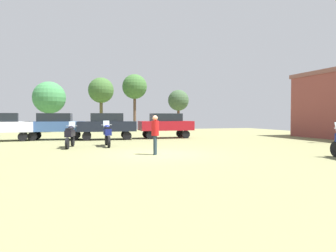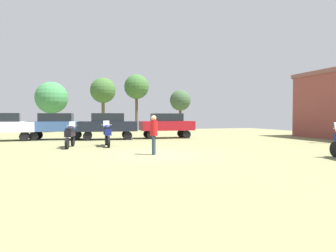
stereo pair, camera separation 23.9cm
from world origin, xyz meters
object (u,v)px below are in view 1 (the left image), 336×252
(car_3, at_px, (0,125))
(motorcycle_4, at_px, (70,135))
(motorcycle_2, at_px, (107,134))
(tree_4, at_px, (101,91))
(car_1, at_px, (166,124))
(person_1, at_px, (155,132))
(tree_5, at_px, (178,101))
(tree_2, at_px, (49,98))
(car_2, at_px, (55,124))
(tree_3, at_px, (135,87))
(car_4, at_px, (107,124))

(car_3, bearing_deg, motorcycle_4, -148.64)
(motorcycle_2, bearing_deg, tree_4, 86.77)
(car_1, height_order, person_1, car_1)
(motorcycle_4, distance_m, tree_5, 21.95)
(tree_2, relative_size, tree_4, 0.91)
(motorcycle_2, relative_size, person_1, 1.26)
(car_2, bearing_deg, tree_3, -29.93)
(motorcycle_4, height_order, person_1, person_1)
(motorcycle_4, xyz_separation_m, person_1, (3.73, -4.40, 0.34))
(car_3, relative_size, tree_2, 0.79)
(motorcycle_2, xyz_separation_m, tree_3, (5.35, 18.16, 4.63))
(tree_3, height_order, tree_5, tree_3)
(tree_4, relative_size, tree_5, 1.22)
(car_1, xyz_separation_m, car_4, (-4.74, -0.09, 0.00))
(car_2, height_order, person_1, car_2)
(car_3, distance_m, tree_4, 14.34)
(person_1, xyz_separation_m, tree_3, (3.71, 22.72, 4.31))
(car_2, height_order, tree_3, tree_3)
(tree_2, bearing_deg, tree_4, -8.78)
(car_2, xyz_separation_m, tree_5, (13.97, 11.12, 2.59))
(tree_4, bearing_deg, motorcycle_4, -100.78)
(motorcycle_4, relative_size, car_3, 0.47)
(person_1, bearing_deg, tree_4, -153.38)
(car_3, height_order, tree_5, tree_5)
(motorcycle_2, relative_size, motorcycle_4, 1.08)
(car_3, distance_m, tree_3, 17.77)
(motorcycle_2, relative_size, tree_5, 0.44)
(motorcycle_4, xyz_separation_m, tree_2, (-2.32, 18.27, 3.16))
(motorcycle_2, distance_m, tree_2, 18.89)
(car_1, xyz_separation_m, car_2, (-8.45, 1.02, 0.00))
(car_2, height_order, car_3, same)
(car_3, relative_size, person_1, 2.49)
(tree_4, height_order, tree_5, tree_4)
(motorcycle_4, bearing_deg, tree_4, 90.06)
(car_2, relative_size, tree_2, 0.78)
(car_3, xyz_separation_m, tree_4, (8.08, 11.30, 3.56))
(car_2, relative_size, person_1, 2.48)
(motorcycle_4, height_order, tree_2, tree_2)
(car_1, height_order, tree_4, tree_4)
(car_4, bearing_deg, car_1, -85.25)
(motorcycle_2, relative_size, tree_4, 0.36)
(person_1, bearing_deg, car_3, -115.50)
(car_2, bearing_deg, tree_4, -16.21)
(car_4, bearing_deg, tree_3, -16.69)
(tree_4, bearing_deg, motorcycle_2, -94.10)
(motorcycle_2, relative_size, tree_3, 0.33)
(car_3, height_order, tree_2, tree_2)
(car_3, bearing_deg, car_4, -102.84)
(person_1, height_order, tree_5, tree_5)
(car_2, height_order, tree_4, tree_4)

